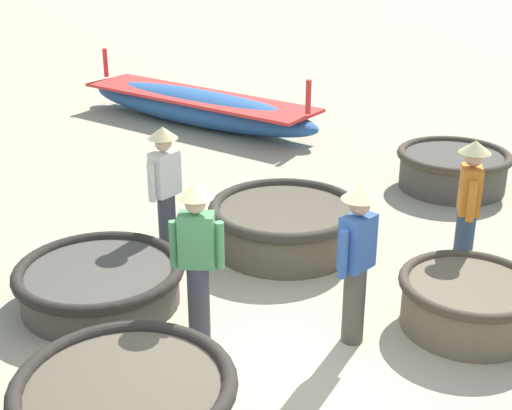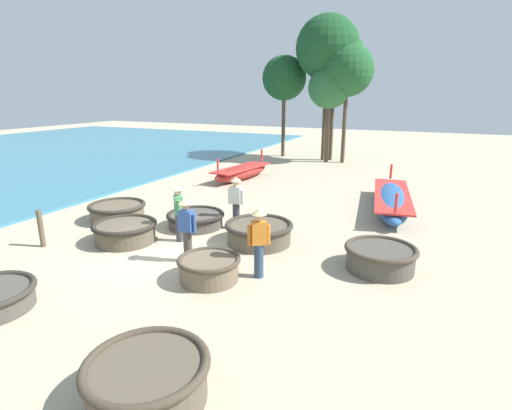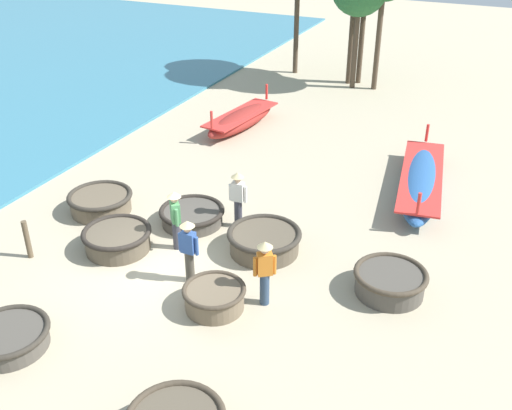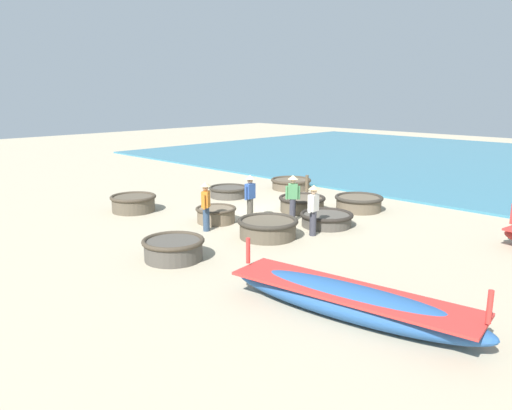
% 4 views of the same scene
% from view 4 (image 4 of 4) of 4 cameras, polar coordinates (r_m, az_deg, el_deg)
% --- Properties ---
extents(ground_plane, '(80.00, 80.00, 0.00)m').
position_cam_4_polar(ground_plane, '(18.68, 2.21, -1.33)').
color(ground_plane, tan).
extents(coracle_nearest, '(1.88, 1.88, 0.58)m').
position_cam_4_polar(coracle_nearest, '(19.99, 11.66, 0.29)').
color(coracle_nearest, brown).
rests_on(coracle_nearest, ground).
extents(coracle_far_right, '(1.74, 1.74, 0.60)m').
position_cam_4_polar(coracle_far_right, '(14.09, -9.41, -4.88)').
color(coracle_far_right, '#4C473F').
rests_on(coracle_far_right, ground).
extents(coracle_front_left, '(1.92, 1.92, 0.51)m').
position_cam_4_polar(coracle_front_left, '(23.94, 4.01, 2.49)').
color(coracle_front_left, brown).
rests_on(coracle_front_left, ground).
extents(coracle_center, '(1.85, 1.85, 0.47)m').
position_cam_4_polar(coracle_center, '(17.49, 8.05, -1.57)').
color(coracle_center, '#4C473F').
rests_on(coracle_center, ground).
extents(coracle_upturned, '(1.82, 1.82, 0.59)m').
position_cam_4_polar(coracle_upturned, '(19.51, 5.28, 0.21)').
color(coracle_upturned, brown).
rests_on(coracle_upturned, ground).
extents(coracle_far_left, '(1.77, 1.77, 0.64)m').
position_cam_4_polar(coracle_far_left, '(19.99, -13.84, 0.27)').
color(coracle_far_left, brown).
rests_on(coracle_far_left, ground).
extents(coracle_weathered, '(1.45, 1.45, 0.56)m').
position_cam_4_polar(coracle_weathered, '(17.84, -4.59, -1.05)').
color(coracle_weathered, brown).
rests_on(coracle_weathered, ground).
extents(coracle_beside_post, '(1.95, 1.95, 0.61)m').
position_cam_4_polar(coracle_beside_post, '(15.95, 1.36, -2.57)').
color(coracle_beside_post, brown).
rests_on(coracle_beside_post, ground).
extents(coracle_tilted, '(1.73, 1.73, 0.47)m').
position_cam_4_polar(coracle_tilted, '(22.11, -3.16, 1.58)').
color(coracle_tilted, '#4C473F').
rests_on(coracle_tilted, ground).
extents(long_boat_red_hull, '(1.99, 5.83, 1.24)m').
position_cam_4_polar(long_boat_red_hull, '(10.65, 10.65, -10.73)').
color(long_boat_red_hull, '#285693').
rests_on(long_boat_red_hull, ground).
extents(fisherman_hauling, '(0.39, 0.42, 1.67)m').
position_cam_4_polar(fisherman_hauling, '(17.89, 4.22, 1.15)').
color(fisherman_hauling, '#383842').
rests_on(fisherman_hauling, ground).
extents(fisherman_with_hat, '(0.45, 0.37, 1.67)m').
position_cam_4_polar(fisherman_with_hat, '(16.62, -5.75, 0.22)').
color(fisherman_with_hat, '#2D425B').
rests_on(fisherman_with_hat, ground).
extents(fisherman_by_coracle, '(0.53, 0.36, 1.67)m').
position_cam_4_polar(fisherman_by_coracle, '(17.89, -0.68, 1.19)').
color(fisherman_by_coracle, '#4C473D').
rests_on(fisherman_by_coracle, ground).
extents(fisherman_standing_left, '(0.53, 0.36, 1.67)m').
position_cam_4_polar(fisherman_standing_left, '(16.12, 6.57, -0.21)').
color(fisherman_standing_left, '#383842').
rests_on(fisherman_standing_left, ground).
extents(mooring_post_shoreline, '(0.14, 0.14, 1.06)m').
position_cam_4_polar(mooring_post_shoreline, '(21.64, 5.83, 2.02)').
color(mooring_post_shoreline, brown).
rests_on(mooring_post_shoreline, ground).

